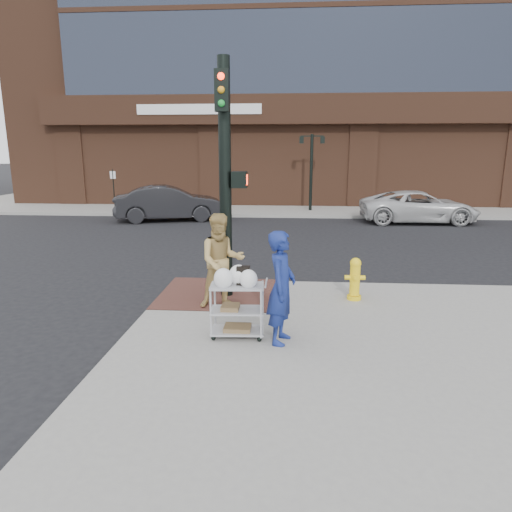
# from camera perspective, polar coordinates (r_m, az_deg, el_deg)

# --- Properties ---
(ground) EXTENTS (220.00, 220.00, 0.00)m
(ground) POSITION_cam_1_polar(r_m,az_deg,el_deg) (9.49, -1.28, -7.29)
(ground) COLOR black
(ground) RESTS_ON ground
(sidewalk_far) EXTENTS (65.00, 36.00, 0.15)m
(sidewalk_far) POSITION_cam_1_polar(r_m,az_deg,el_deg) (42.61, 20.21, 7.88)
(sidewalk_far) COLOR gray
(sidewalk_far) RESTS_ON ground
(brick_curb_ramp) EXTENTS (2.80, 2.40, 0.01)m
(brick_curb_ramp) POSITION_cam_1_polar(r_m,az_deg,el_deg) (10.36, -4.13, -4.65)
(brick_curb_ramp) COLOR #4D2B24
(brick_curb_ramp) RESTS_ON sidewalk_near
(bank_building) EXTENTS (42.00, 26.00, 28.00)m
(bank_building) POSITION_cam_1_polar(r_m,az_deg,el_deg) (41.52, 11.05, 27.94)
(bank_building) COLOR brown
(bank_building) RESTS_ON sidewalk_far
(lamp_post) EXTENTS (1.32, 0.22, 4.00)m
(lamp_post) POSITION_cam_1_polar(r_m,az_deg,el_deg) (24.90, 6.94, 11.36)
(lamp_post) COLOR black
(lamp_post) RESTS_ON sidewalk_far
(parking_sign) EXTENTS (0.05, 0.05, 2.20)m
(parking_sign) POSITION_cam_1_polar(r_m,az_deg,el_deg) (25.71, -17.35, 7.86)
(parking_sign) COLOR black
(parking_sign) RESTS_ON sidewalk_far
(traffic_signal_pole) EXTENTS (0.61, 0.51, 5.00)m
(traffic_signal_pole) POSITION_cam_1_polar(r_m,az_deg,el_deg) (9.74, -3.77, 10.27)
(traffic_signal_pole) COLOR black
(traffic_signal_pole) RESTS_ON sidewalk_near
(woman_blue) EXTENTS (0.59, 0.77, 1.90)m
(woman_blue) POSITION_cam_1_polar(r_m,az_deg,el_deg) (7.52, 3.20, -3.97)
(woman_blue) COLOR navy
(woman_blue) RESTS_ON sidewalk_near
(pedestrian_tan) EXTENTS (1.11, 0.97, 1.93)m
(pedestrian_tan) POSITION_cam_1_polar(r_m,az_deg,el_deg) (9.26, -4.31, -0.62)
(pedestrian_tan) COLOR tan
(pedestrian_tan) RESTS_ON sidewalk_near
(sedan_dark) EXTENTS (5.40, 3.05, 1.68)m
(sedan_dark) POSITION_cam_1_polar(r_m,az_deg,el_deg) (22.42, -10.78, 6.50)
(sedan_dark) COLOR black
(sedan_dark) RESTS_ON ground
(minivan_white) EXTENTS (5.39, 2.55, 1.49)m
(minivan_white) POSITION_cam_1_polar(r_m,az_deg,el_deg) (22.73, 19.68, 5.81)
(minivan_white) COLOR silver
(minivan_white) RESTS_ON ground
(utility_cart) EXTENTS (0.93, 0.55, 1.25)m
(utility_cart) POSITION_cam_1_polar(r_m,az_deg,el_deg) (7.83, -2.35, -6.19)
(utility_cart) COLOR #A1A1A6
(utility_cart) RESTS_ON sidewalk_near
(fire_hydrant) EXTENTS (0.43, 0.30, 0.92)m
(fire_hydrant) POSITION_cam_1_polar(r_m,az_deg,el_deg) (10.03, 12.26, -2.74)
(fire_hydrant) COLOR yellow
(fire_hydrant) RESTS_ON sidewalk_near
(newsbox_yellow) EXTENTS (0.47, 0.44, 0.98)m
(newsbox_yellow) POSITION_cam_1_polar(r_m,az_deg,el_deg) (25.12, -10.08, 6.74)
(newsbox_yellow) COLOR #C68716
(newsbox_yellow) RESTS_ON sidewalk_far
(newsbox_blue) EXTENTS (0.51, 0.49, 0.98)m
(newsbox_blue) POSITION_cam_1_polar(r_m,az_deg,el_deg) (25.76, -12.78, 6.77)
(newsbox_blue) COLOR #1C3EB8
(newsbox_blue) RESTS_ON sidewalk_far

